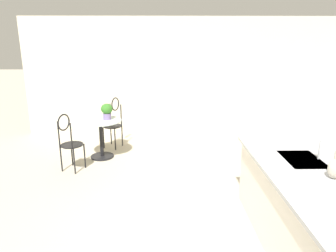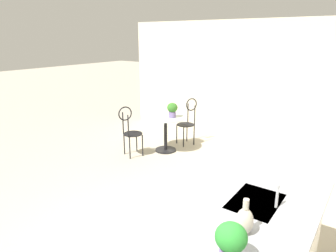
% 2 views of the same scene
% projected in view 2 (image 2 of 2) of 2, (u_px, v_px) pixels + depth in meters
% --- Properties ---
extents(wall_left_window, '(0.12, 7.80, 2.70)m').
position_uv_depth(wall_left_window, '(285.00, 86.00, 6.16)').
color(wall_left_window, beige).
rests_on(wall_left_window, ground).
extents(bistro_table, '(0.80, 0.80, 0.74)m').
position_uv_depth(bistro_table, '(166.00, 131.00, 6.25)').
color(bistro_table, black).
rests_on(bistro_table, ground).
extents(chair_near_window, '(0.52, 0.50, 1.04)m').
position_uv_depth(chair_near_window, '(188.00, 119.00, 6.63)').
color(chair_near_window, black).
rests_on(chair_near_window, ground).
extents(chair_by_island, '(0.52, 0.50, 1.04)m').
position_uv_depth(chair_by_island, '(130.00, 129.00, 5.95)').
color(chair_by_island, black).
rests_on(chair_by_island, ground).
extents(sink_faucet, '(0.02, 0.02, 0.22)m').
position_uv_depth(sink_faucet, '(277.00, 196.00, 2.56)').
color(sink_faucet, '#B2B5BA').
rests_on(sink_faucet, kitchen_island).
extents(potted_plant_on_table, '(0.22, 0.22, 0.31)m').
position_uv_depth(potted_plant_on_table, '(172.00, 109.00, 6.10)').
color(potted_plant_on_table, '#7A669E').
rests_on(potted_plant_on_table, bistro_table).
extents(potted_plant_counter_near, '(0.21, 0.21, 0.29)m').
position_uv_depth(potted_plant_counter_near, '(231.00, 241.00, 1.90)').
color(potted_plant_counter_near, '#7A669E').
rests_on(potted_plant_counter_near, kitchen_island).
extents(vase_on_counter, '(0.13, 0.13, 0.29)m').
position_uv_depth(vase_on_counter, '(245.00, 220.00, 2.22)').
color(vase_on_counter, '#BCB29E').
rests_on(vase_on_counter, kitchen_island).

